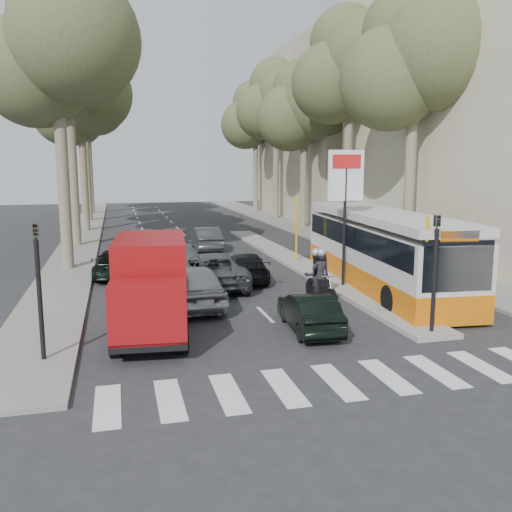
{
  "coord_description": "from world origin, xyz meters",
  "views": [
    {
      "loc": [
        -5.65,
        -15.14,
        5.0
      ],
      "look_at": [
        -0.58,
        4.48,
        1.6
      ],
      "focal_mm": 38.0,
      "sensor_mm": 36.0,
      "label": 1
    }
  ],
  "objects": [
    {
      "name": "tree_r_e",
      "position": [
        9.23,
        42.11,
        10.38
      ],
      "size": [
        7.4,
        7.2,
        14.1
      ],
      "color": "#6B604C",
      "rests_on": "ground"
    },
    {
      "name": "tree_l_b",
      "position": [
        -7.97,
        20.11,
        11.07
      ],
      "size": [
        7.4,
        7.2,
        14.88
      ],
      "color": "#6B604C",
      "rests_on": "ground"
    },
    {
      "name": "tree_l_e",
      "position": [
        -7.97,
        44.11,
        10.73
      ],
      "size": [
        7.4,
        7.2,
        14.49
      ],
      "color": "#6B604C",
      "rests_on": "ground"
    },
    {
      "name": "queue_car_a",
      "position": [
        -1.92,
        6.65,
        0.72
      ],
      "size": [
        2.42,
        5.21,
        1.45
      ],
      "primitive_type": "imported",
      "rotation": [
        0.0,
        0.0,
        3.14
      ],
      "color": "#54585D",
      "rests_on": "ground"
    },
    {
      "name": "city_bus",
      "position": [
        4.8,
        4.83,
        1.67
      ],
      "size": [
        3.64,
        12.2,
        3.17
      ],
      "rotation": [
        0.0,
        0.0,
        -0.09
      ],
      "color": "orange",
      "rests_on": "ground"
    },
    {
      "name": "traffic_light_left",
      "position": [
        -7.6,
        -1.0,
        2.49
      ],
      "size": [
        0.16,
        0.41,
        3.6
      ],
      "color": "black",
      "rests_on": "ground"
    },
    {
      "name": "red_truck",
      "position": [
        -4.75,
        0.88,
        1.51
      ],
      "size": [
        2.49,
        5.5,
        2.85
      ],
      "rotation": [
        0.0,
        0.0,
        -0.1
      ],
      "color": "black",
      "rests_on": "ground"
    },
    {
      "name": "tree_r_d",
      "position": [
        9.13,
        34.11,
        11.07
      ],
      "size": [
        7.4,
        7.2,
        14.88
      ],
      "color": "#6B604C",
      "rests_on": "ground"
    },
    {
      "name": "tree_l_a",
      "position": [
        -7.87,
        12.11,
        10.38
      ],
      "size": [
        7.4,
        7.2,
        14.1
      ],
      "color": "#6B604C",
      "rests_on": "ground"
    },
    {
      "name": "tree_l_d",
      "position": [
        -7.87,
        36.11,
        11.76
      ],
      "size": [
        7.4,
        7.2,
        15.66
      ],
      "color": "#6B604C",
      "rests_on": "ground"
    },
    {
      "name": "motorcycle",
      "position": [
        1.48,
        3.25,
        0.92
      ],
      "size": [
        0.91,
        2.39,
        2.03
      ],
      "rotation": [
        0.0,
        0.0,
        0.09
      ],
      "color": "black",
      "rests_on": "ground"
    },
    {
      "name": "queue_car_d",
      "position": [
        -0.5,
        16.64,
        0.68
      ],
      "size": [
        1.54,
        4.18,
        1.37
      ],
      "primitive_type": "imported",
      "rotation": [
        0.0,
        0.0,
        3.12
      ],
      "color": "#47494E",
      "rests_on": "ground"
    },
    {
      "name": "dark_hatchback",
      "position": [
        -0.07,
        -0.07,
        0.59
      ],
      "size": [
        1.49,
        3.63,
        1.17
      ],
      "primitive_type": "imported",
      "rotation": [
        0.0,
        0.0,
        3.07
      ],
      "color": "black",
      "rests_on": "ground"
    },
    {
      "name": "queue_car_c",
      "position": [
        -3.5,
        16.95,
        0.67
      ],
      "size": [
        1.98,
        4.05,
        1.33
      ],
      "primitive_type": "imported",
      "rotation": [
        0.0,
        0.0,
        3.04
      ],
      "color": "#A5A8AD",
      "rests_on": "ground"
    },
    {
      "name": "pedestrian_near",
      "position": [
        9.46,
        10.67,
        0.94
      ],
      "size": [
        0.83,
        1.07,
        1.65
      ],
      "primitive_type": "imported",
      "rotation": [
        0.0,
        0.0,
        2.0
      ],
      "color": "#3A3048",
      "rests_on": "sidewalk_right"
    },
    {
      "name": "building_far",
      "position": [
        15.5,
        34.0,
        8.0
      ],
      "size": [
        11.0,
        20.0,
        16.0
      ],
      "primitive_type": "cube",
      "color": "#B7A88E",
      "rests_on": "ground"
    },
    {
      "name": "tree_r_b",
      "position": [
        9.23,
        18.11,
        11.42
      ],
      "size": [
        7.4,
        7.2,
        15.27
      ],
      "color": "#6B604C",
      "rests_on": "ground"
    },
    {
      "name": "queue_car_b",
      "position": [
        -0.27,
        7.53,
        0.61
      ],
      "size": [
        2.08,
        4.33,
        1.22
      ],
      "primitive_type": "imported",
      "rotation": [
        0.0,
        0.0,
        3.05
      ],
      "color": "black",
      "rests_on": "ground"
    },
    {
      "name": "silver_hatchback",
      "position": [
        -3.07,
        3.7,
        0.77
      ],
      "size": [
        1.96,
        4.58,
        1.54
      ],
      "primitive_type": "imported",
      "rotation": [
        0.0,
        0.0,
        3.17
      ],
      "color": "#A9ADB1",
      "rests_on": "ground"
    },
    {
      "name": "tree_r_a",
      "position": [
        9.13,
        10.11,
        10.38
      ],
      "size": [
        7.4,
        7.2,
        14.1
      ],
      "color": "#6B604C",
      "rests_on": "ground"
    },
    {
      "name": "traffic_island",
      "position": [
        3.25,
        11.0,
        0.08
      ],
      "size": [
        1.5,
        26.0,
        0.16
      ],
      "primitive_type": "cube",
      "color": "gray",
      "rests_on": "ground"
    },
    {
      "name": "billboard",
      "position": [
        3.25,
        5.0,
        3.7
      ],
      "size": [
        1.5,
        12.1,
        5.6
      ],
      "color": "yellow",
      "rests_on": "ground"
    },
    {
      "name": "sidewalk_right",
      "position": [
        8.6,
        25.0,
        0.06
      ],
      "size": [
        3.2,
        70.0,
        0.12
      ],
      "primitive_type": "cube",
      "color": "gray",
      "rests_on": "ground"
    },
    {
      "name": "building_near",
      "position": [
        15.5,
        12.0,
        9.0
      ],
      "size": [
        11.0,
        18.0,
        18.0
      ],
      "primitive_type": "cube",
      "color": "beige",
      "rests_on": "ground"
    },
    {
      "name": "traffic_light_island",
      "position": [
        3.25,
        -1.5,
        2.49
      ],
      "size": [
        0.16,
        0.41,
        3.6
      ],
      "color": "black",
      "rests_on": "ground"
    },
    {
      "name": "tree_r_c",
      "position": [
        9.03,
        26.11,
        9.69
      ],
      "size": [
        7.4,
        7.2,
        13.32
      ],
      "color": "#6B604C",
      "rests_on": "ground"
    },
    {
      "name": "median_left",
      "position": [
        -8.0,
        28.0,
        0.06
      ],
      "size": [
        2.4,
        64.0,
        0.12
      ],
      "primitive_type": "cube",
      "color": "gray",
      "rests_on": "ground"
    },
    {
      "name": "queue_car_e",
      "position": [
        -5.73,
        9.87,
        0.63
      ],
      "size": [
        2.3,
        4.5,
        1.25
      ],
      "primitive_type": "imported",
      "rotation": [
        0.0,
        0.0,
        3.01
      ],
      "color": "black",
      "rests_on": "ground"
    },
    {
      "name": "pedestrian_far",
      "position": [
        7.2,
        13.59,
        0.97
      ],
      "size": [
        1.14,
        1.09,
        1.69
      ],
      "primitive_type": "imported",
      "rotation": [
        0.0,
        0.0,
        3.87
      ],
      "color": "#715F54",
      "rests_on": "sidewalk_right"
    },
    {
      "name": "ground",
      "position": [
        0.0,
        0.0,
        0.0
      ],
      "size": [
        120.0,
        120.0,
        0.0
      ],
      "primitive_type": "plane",
      "color": "#28282B",
      "rests_on": "ground"
    },
    {
      "name": "tree_l_c",
      "position": [
        -7.77,
        28.11,
        10.04
      ],
      "size": [
        7.4,
        7.2,
        13.71
      ],
      "color": "#6B604C",
      "rests_on": "ground"
    }
  ]
}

